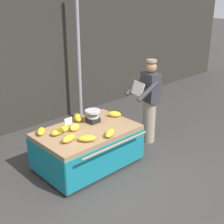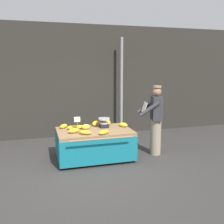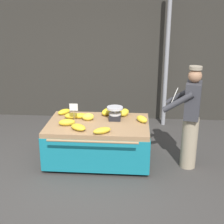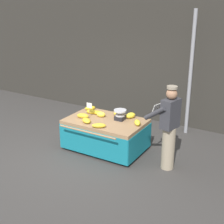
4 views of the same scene
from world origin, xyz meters
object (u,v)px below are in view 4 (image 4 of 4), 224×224
object	(u,v)px
weighing_scale	(120,115)
banana_bunch_9	(101,114)
price_sign	(89,107)
banana_bunch_3	(137,123)
banana_bunch_5	(131,115)
banana_bunch_1	(92,112)
banana_bunch_7	(83,116)
banana_cart	(106,128)
banana_bunch_8	(90,108)
vendor_person	(169,128)
banana_bunch_2	(98,113)
banana_bunch_0	(99,126)
street_pole	(190,74)
banana_bunch_4	(119,113)
banana_bunch_6	(86,120)

from	to	relation	value
weighing_scale	banana_bunch_9	world-z (taller)	weighing_scale
price_sign	banana_bunch_3	distance (m)	1.17
price_sign	banana_bunch_5	world-z (taller)	price_sign
banana_bunch_1	banana_bunch_7	distance (m)	0.34
banana_cart	banana_bunch_8	bearing A→B (deg)	150.05
banana_bunch_9	vendor_person	size ratio (longest dim) A/B	0.12
weighing_scale	banana_bunch_9	bearing A→B (deg)	-172.45
banana_bunch_5	banana_bunch_2	bearing A→B (deg)	-166.59
banana_bunch_2	banana_bunch_9	distance (m)	0.18
banana_bunch_1	banana_bunch_9	world-z (taller)	banana_bunch_9
banana_bunch_5	banana_bunch_9	xyz separation A→B (m)	(-0.61, -0.28, -0.00)
price_sign	banana_bunch_2	xyz separation A→B (m)	(0.06, 0.23, -0.20)
banana_bunch_9	banana_bunch_7	bearing A→B (deg)	-139.83
banana_bunch_5	banana_bunch_9	distance (m)	0.67
price_sign	banana_bunch_1	size ratio (longest dim) A/B	1.29
banana_bunch_1	banana_bunch_5	size ratio (longest dim) A/B	1.07
banana_bunch_1	banana_bunch_5	bearing A→B (deg)	12.65
banana_cart	banana_bunch_1	distance (m)	0.57
banana_bunch_0	vendor_person	size ratio (longest dim) A/B	0.17
street_pole	banana_bunch_1	xyz separation A→B (m)	(-1.76, -1.67, -0.76)
banana_bunch_5	vendor_person	size ratio (longest dim) A/B	0.14
price_sign	banana_bunch_0	distance (m)	0.70
banana_bunch_9	banana_bunch_1	bearing A→B (deg)	166.24
banana_bunch_5	banana_bunch_9	world-z (taller)	banana_bunch_5
banana_bunch_1	banana_bunch_2	distance (m)	0.15
banana_cart	banana_bunch_9	xyz separation A→B (m)	(-0.19, 0.11, 0.25)
street_pole	price_sign	size ratio (longest dim) A/B	8.93
vendor_person	banana_bunch_0	bearing A→B (deg)	-165.84
banana_bunch_4	banana_bunch_6	bearing A→B (deg)	-117.55
banana_bunch_5	vendor_person	xyz separation A→B (m)	(1.09, -0.48, 0.11)
banana_bunch_0	banana_bunch_4	world-z (taller)	banana_bunch_4
banana_bunch_0	price_sign	bearing A→B (deg)	141.14
street_pole	banana_bunch_9	size ratio (longest dim) A/B	14.92
banana_bunch_5	banana_bunch_8	distance (m)	1.10
banana_bunch_2	vendor_person	distance (m)	1.88
banana_bunch_5	banana_bunch_8	size ratio (longest dim) A/B	0.94
price_sign	banana_bunch_9	world-z (taller)	price_sign
banana_bunch_7	banana_bunch_9	xyz separation A→B (m)	(0.32, 0.27, 0.01)
street_pole	banana_cart	size ratio (longest dim) A/B	1.74
banana_bunch_2	banana_bunch_4	world-z (taller)	banana_bunch_4
banana_bunch_2	banana_bunch_5	xyz separation A→B (m)	(0.76, 0.18, 0.02)
banana_bunch_0	banana_bunch_5	world-z (taller)	banana_bunch_5
banana_bunch_6	banana_bunch_1	bearing A→B (deg)	111.56
banana_bunch_0	banana_bunch_4	xyz separation A→B (m)	(0.00, 0.87, 0.01)
banana_bunch_6	banana_bunch_7	size ratio (longest dim) A/B	1.04
banana_bunch_3	banana_bunch_5	xyz separation A→B (m)	(-0.32, 0.29, 0.01)
banana_bunch_0	banana_bunch_5	distance (m)	0.89
banana_bunch_2	banana_bunch_9	size ratio (longest dim) A/B	1.21
banana_bunch_5	banana_bunch_4	bearing A→B (deg)	174.37
banana_cart	banana_bunch_8	size ratio (longest dim) A/B	6.69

